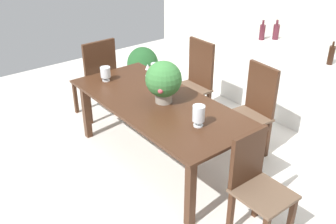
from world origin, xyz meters
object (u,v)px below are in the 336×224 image
Objects in this scene: wine_glass at (148,68)px; wine_bottle_green at (276,32)px; chair_far_right at (254,107)px; chair_head_end at (98,76)px; crystal_vase_left at (105,73)px; chair_foot_end at (256,182)px; crystal_vase_center_near at (155,70)px; wine_bottle_dark at (331,55)px; wine_bottle_amber at (262,32)px; chair_far_left at (196,78)px; crystal_vase_right at (199,114)px; flower_centerpiece at (164,80)px; potted_plant_floor at (143,65)px; dining_table at (158,109)px.

wine_bottle_green reaches higher than wine_glass.
chair_far_right is 0.97× the size of chair_head_end.
crystal_vase_left is 0.49m from wine_glass.
chair_head_end is (-2.62, 0.00, 0.06)m from chair_foot_end.
crystal_vase_center_near is at bearing 53.59° from crystal_vase_left.
chair_far_right is 3.92× the size of wine_bottle_dark.
chair_head_end is 2.24m from wine_bottle_amber.
crystal_vase_center_near is at bearing -88.89° from chair_far_left.
crystal_vase_center_near is (0.01, -0.64, 0.27)m from chair_far_left.
wine_glass is at bearing 113.08° from chair_head_end.
chair_foot_end is 2.62m from chair_head_end.
wine_glass is (-1.24, 0.32, -0.02)m from crystal_vase_right.
wine_glass is (-1.09, -0.64, 0.28)m from chair_far_right.
chair_foot_end is at bearing -9.00° from wine_glass.
crystal_vase_left is 0.81× the size of crystal_vase_right.
chair_far_right is 1.09× the size of chair_foot_end.
chair_far_right is 1.09m from flower_centerpiece.
chair_far_left is 0.70m from crystal_vase_center_near.
potted_plant_floor is (-1.52, -0.89, -0.73)m from wine_bottle_amber.
crystal_vase_right is 0.78× the size of wine_bottle_amber.
wine_bottle_green is (0.25, 1.82, 0.18)m from crystal_vase_center_near.
chair_far_left is 1.12m from wine_bottle_amber.
chair_far_left is 1.29m from wine_bottle_green.
flower_centerpiece is 1.65× the size of wine_bottle_dark.
chair_far_left is at bearing -175.11° from chair_far_right.
chair_far_right is 3.97× the size of wine_bottle_amber.
chair_foot_end reaches higher than crystal_vase_left.
wine_bottle_amber is at bearing 98.95° from dining_table.
chair_foot_end is 0.89× the size of chair_far_left.
dining_table is 1.05m from chair_far_left.
flower_centerpiece is 2.09m from wine_bottle_green.
wine_bottle_green is at bearing 125.07° from chair_far_right.
wine_bottle_amber reaches higher than potted_plant_floor.
wine_glass is 1.53m from potted_plant_floor.
dining_table is at bearing -112.31° from wine_bottle_dark.
flower_centerpiece reaches higher than crystal_vase_center_near.
chair_head_end is at bearing 163.07° from crystal_vase_left.
crystal_vase_right reaches higher than crystal_vase_center_near.
crystal_vase_center_near is at bearing 164.01° from crystal_vase_right.
crystal_vase_center_near is 1.85m from wine_bottle_green.
crystal_vase_center_near is at bearing 152.80° from flower_centerpiece.
chair_head_end is 2.80m from wine_bottle_dark.
flower_centerpiece reaches higher than crystal_vase_right.
flower_centerpiece is at bearing 39.71° from dining_table.
chair_far_left reaches higher than crystal_vase_center_near.
potted_plant_floor is at bearing 150.73° from crystal_vase_center_near.
chair_far_left is 4.04× the size of wine_bottle_dark.
dining_table is 10.26× the size of crystal_vase_right.
wine_bottle_green reaches higher than dining_table.
wine_bottle_amber reaches higher than wine_glass.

